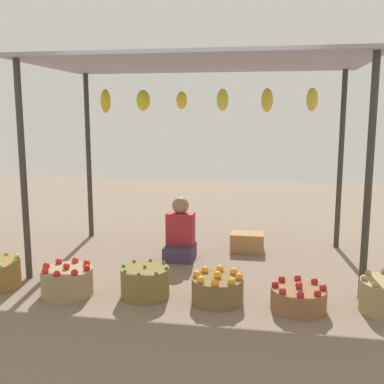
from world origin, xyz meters
The scene contains 8 objects.
ground_plane centered at (0.00, 0.00, 0.00)m, with size 14.00×14.00×0.00m, color #7C6756.
market_stall_structure centered at (0.00, 0.01, 2.22)m, with size 3.83×2.12×2.41m.
vendor_person centered at (-0.25, 0.08, 0.30)m, with size 0.36×0.44×0.78m.
basket_red_tomatoes centered at (-1.14, -1.29, 0.14)m, with size 0.51×0.51×0.33m.
basket_green_chilies centered at (-0.35, -1.20, 0.15)m, with size 0.48×0.48×0.33m.
basket_oranges centered at (0.37, -1.22, 0.13)m, with size 0.50×0.50×0.31m.
basket_red_apples centered at (1.14, -1.27, 0.11)m, with size 0.51×0.51×0.27m.
wooden_crate_near_vendor centered at (0.57, 0.54, 0.12)m, with size 0.44×0.31×0.24m, color #A7764A.
Camera 1 is at (0.84, -5.44, 1.80)m, focal length 43.20 mm.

